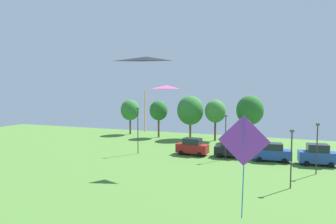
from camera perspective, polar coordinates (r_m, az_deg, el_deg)
The scene contains 16 objects.
kite_flying_1 at distance 17.44m, azimuth -4.15°, elevation 7.48°, with size 2.69×2.21×3.65m.
kite_flying_5 at distance 33.49m, azimuth -0.25°, elevation 3.79°, with size 2.55×2.06×0.44m.
kite_flying_8 at distance 14.93m, azimuth 14.20°, elevation -5.94°, with size 2.49×0.40×5.01m.
parked_car_leftmost at distance 41.52m, azimuth 4.65°, elevation -6.59°, with size 4.43×2.16×2.30m.
parked_car_second_from_left at distance 40.76m, azimuth 11.82°, elevation -6.92°, with size 4.20×2.22×2.21m.
parked_car_third_from_left at distance 39.88m, azimuth 19.10°, elevation -7.25°, with size 4.83×2.39×2.29m.
parked_car_rightmost_in_row at distance 39.90m, azimuth 26.57°, elevation -7.31°, with size 4.33×2.38×2.52m.
light_post_0 at distance 35.27m, azimuth 26.51°, elevation -5.69°, with size 0.36×0.20×5.42m.
light_post_1 at distance 41.97m, azimuth -5.76°, elevation -3.03°, with size 0.36×0.20×6.45m.
light_post_2 at distance 38.94m, azimuth 10.92°, elevation -4.19°, with size 0.36×0.20×5.73m.
light_post_3 at distance 29.32m, azimuth 22.44°, elevation -7.55°, with size 0.36×0.20×5.36m.
treeline_tree_0 at distance 60.72m, azimuth -7.23°, elevation 0.37°, with size 3.79×3.79×7.00m.
treeline_tree_1 at distance 56.18m, azimuth -1.80°, elevation 0.26°, with size 3.41×3.41×6.96m.
treeline_tree_2 at distance 54.55m, azimuth 4.28°, elevation 0.30°, with size 4.84×4.84×7.88m.
treeline_tree_3 at distance 53.02m, azimuth 9.01°, elevation 0.12°, with size 3.66×3.66×7.23m.
treeline_tree_4 at distance 53.61m, azimuth 15.34°, elevation 0.31°, with size 4.66×4.66×7.99m.
Camera 1 is at (4.22, 1.25, 8.86)m, focal length 32.00 mm.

